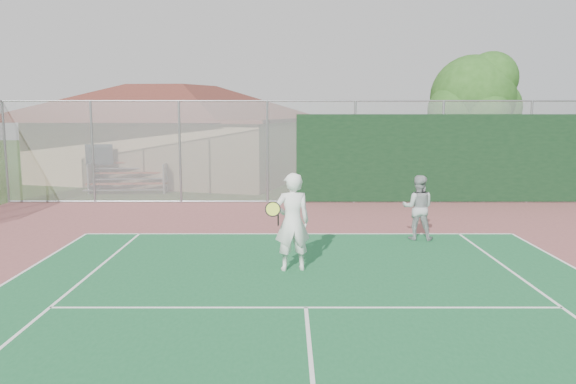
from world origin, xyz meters
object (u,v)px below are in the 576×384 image
object	(u,v)px
clubhouse	(174,123)
player_white_front	(292,223)
player_grey_back	(418,208)
tree	(475,100)
bleachers	(130,176)

from	to	relation	value
clubhouse	player_white_front	world-z (taller)	clubhouse
player_white_front	player_grey_back	distance (m)	4.12
tree	player_grey_back	xyz separation A→B (m)	(-4.20, -8.88, -2.79)
clubhouse	bleachers	size ratio (longest dim) A/B	4.39
player_white_front	player_grey_back	bearing A→B (deg)	-149.95
tree	player_grey_back	world-z (taller)	tree
bleachers	clubhouse	bearing A→B (deg)	70.44
player_white_front	tree	bearing A→B (deg)	-133.23
bleachers	player_white_front	bearing A→B (deg)	-65.40
bleachers	player_grey_back	bearing A→B (deg)	-47.05
bleachers	player_white_front	distance (m)	12.99
player_white_front	bleachers	bearing A→B (deg)	-71.64
bleachers	tree	xyz separation A→B (m)	(13.67, 0.26, 2.98)
clubhouse	player_white_front	size ratio (longest dim) A/B	7.05
player_grey_back	player_white_front	bearing A→B (deg)	53.83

